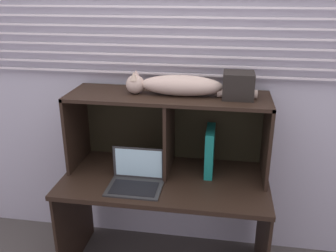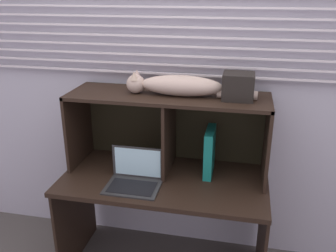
# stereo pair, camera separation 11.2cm
# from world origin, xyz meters

# --- Properties ---
(back_panel_with_blinds) EXTENTS (4.40, 0.08, 2.50)m
(back_panel_with_blinds) POSITION_xyz_m (0.00, 0.55, 1.26)
(back_panel_with_blinds) COLOR #B6B3C0
(back_panel_with_blinds) RESTS_ON ground
(desk) EXTENTS (1.31, 0.67, 0.72)m
(desk) POSITION_xyz_m (0.00, 0.17, 0.57)
(desk) COLOR black
(desk) RESTS_ON ground
(hutch_shelf_unit) EXTENTS (1.27, 0.40, 0.52)m
(hutch_shelf_unit) POSITION_xyz_m (0.00, 0.34, 1.07)
(hutch_shelf_unit) COLOR black
(hutch_shelf_unit) RESTS_ON desk
(cat) EXTENTS (0.81, 0.15, 0.14)m
(cat) POSITION_xyz_m (0.06, 0.30, 1.30)
(cat) COLOR #BEA391
(cat) RESTS_ON hutch_shelf_unit
(laptop) EXTENTS (0.33, 0.24, 0.22)m
(laptop) POSITION_xyz_m (-0.16, 0.05, 0.76)
(laptop) COLOR #2B2B2B
(laptop) RESTS_ON desk
(binder_upright) EXTENTS (0.05, 0.24, 0.31)m
(binder_upright) POSITION_xyz_m (0.27, 0.30, 0.87)
(binder_upright) COLOR #147468
(binder_upright) RESTS_ON desk
(book_stack) EXTENTS (0.14, 0.24, 0.05)m
(book_stack) POSITION_xyz_m (-0.25, 0.30, 0.74)
(book_stack) COLOR brown
(book_stack) RESTS_ON desk
(storage_box) EXTENTS (0.18, 0.17, 0.16)m
(storage_box) POSITION_xyz_m (0.43, 0.30, 1.31)
(storage_box) COLOR black
(storage_box) RESTS_ON hutch_shelf_unit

